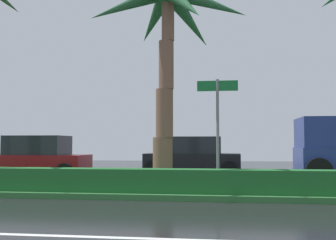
{
  "coord_description": "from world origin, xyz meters",
  "views": [
    {
      "loc": [
        2.14,
        -4.17,
        1.4
      ],
      "look_at": [
        0.08,
        10.77,
        2.26
      ],
      "focal_mm": 44.82,
      "sensor_mm": 36.0,
      "label": 1
    }
  ],
  "objects_px": {
    "car_in_traffic_leading": "(35,158)",
    "car_in_traffic_second": "(193,156)",
    "street_name_sign": "(218,119)",
    "palm_tree_centre_left": "(167,25)"
  },
  "relations": [
    {
      "from": "car_in_traffic_second",
      "to": "car_in_traffic_leading",
      "type": "bearing_deg",
      "value": 27.43
    },
    {
      "from": "car_in_traffic_leading",
      "to": "street_name_sign",
      "type": "bearing_deg",
      "value": 147.98
    },
    {
      "from": "palm_tree_centre_left",
      "to": "street_name_sign",
      "type": "xyz_separation_m",
      "value": [
        1.51,
        -0.88,
        -2.86
      ]
    },
    {
      "from": "palm_tree_centre_left",
      "to": "car_in_traffic_second",
      "type": "height_order",
      "value": "palm_tree_centre_left"
    },
    {
      "from": "street_name_sign",
      "to": "car_in_traffic_leading",
      "type": "height_order",
      "value": "street_name_sign"
    },
    {
      "from": "palm_tree_centre_left",
      "to": "car_in_traffic_leading",
      "type": "xyz_separation_m",
      "value": [
        -5.86,
        3.73,
        -4.12
      ]
    },
    {
      "from": "palm_tree_centre_left",
      "to": "car_in_traffic_leading",
      "type": "relative_size",
      "value": 1.47
    },
    {
      "from": "car_in_traffic_leading",
      "to": "car_in_traffic_second",
      "type": "height_order",
      "value": "same"
    },
    {
      "from": "palm_tree_centre_left",
      "to": "car_in_traffic_second",
      "type": "bearing_deg",
      "value": 87.83
    },
    {
      "from": "palm_tree_centre_left",
      "to": "street_name_sign",
      "type": "height_order",
      "value": "palm_tree_centre_left"
    }
  ]
}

